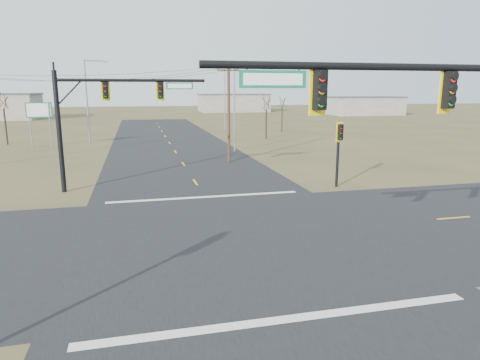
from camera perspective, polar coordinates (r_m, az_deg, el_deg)
The scene contains 18 objects.
ground at distance 19.86m, azimuth -1.26°, elevation -7.55°, with size 320.00×320.00×0.00m, color brown.
road_ew at distance 19.85m, azimuth -1.26°, elevation -7.52°, with size 160.00×14.00×0.02m, color black.
road_ns at distance 19.85m, azimuth -1.26°, elevation -7.51°, with size 14.00×160.00×0.02m, color black.
stop_bar_near at distance 13.26m, azimuth 6.06°, elevation -17.98°, with size 12.00×0.40×0.01m, color silver.
stop_bar_far at distance 26.92m, azimuth -4.68°, elevation -2.26°, with size 12.00×0.40×0.01m, color silver.
mast_arm_near at distance 14.25m, azimuth 27.17°, elevation 6.80°, with size 11.36×0.54×7.85m.
mast_arm_far at distance 29.55m, azimuth -17.76°, elevation 9.42°, with size 9.65×0.54×7.82m.
pedestal_signal_ne at distance 29.85m, azimuth 13.11°, elevation 5.24°, with size 0.65×0.57×4.53m.
utility_pole_near at distance 39.33m, azimuth -1.51°, elevation 9.09°, with size 2.15×0.57×8.91m.
highway_sign at distance 54.14m, azimuth -25.18°, elevation 7.81°, with size 2.77×0.33×5.21m.
streetlight_a at distance 46.21m, azimuth -1.01°, elevation 10.25°, with size 2.60×0.30×9.33m.
streetlight_b at distance 70.32m, azimuth -2.25°, elevation 11.42°, with size 2.96×0.39×10.59m.
streetlight_c at distance 56.79m, azimuth -19.54°, elevation 10.43°, with size 2.86×0.31×10.25m.
bare_tree_b at distance 59.49m, azimuth -29.07°, elevation 9.24°, with size 2.75×2.75×6.65m.
bare_tree_c at distance 58.77m, azimuth 3.54°, elevation 10.30°, with size 3.12×3.12×6.27m.
bare_tree_d at distance 68.78m, azimuth 5.66°, elevation 10.38°, with size 2.36×2.36×5.92m.
warehouse_mid at distance 131.58m, azimuth -0.89°, elevation 10.19°, with size 20.00×12.00×5.00m, color #A29D90.
warehouse_right at distance 119.02m, azimuth 16.34°, elevation 9.41°, with size 18.00×10.00×4.50m, color #A29D90.
Camera 1 is at (-3.98, -18.29, 6.64)m, focal length 32.00 mm.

